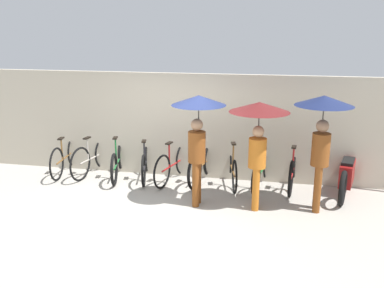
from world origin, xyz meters
name	(u,v)px	position (x,y,z in m)	size (l,w,h in m)	color
ground_plane	(151,213)	(0.00, 0.00, 0.00)	(30.00, 30.00, 0.00)	#9E998E
back_wall	(177,125)	(0.00, 2.09, 1.15)	(14.12, 0.12, 2.29)	#B2A893
parked_bicycle_0	(66,156)	(-2.53, 1.74, 0.38)	(0.44, 1.75, 0.98)	black
parked_bicycle_1	(93,157)	(-1.90, 1.79, 0.39)	(0.44, 1.70, 1.04)	black
parked_bicycle_2	(118,161)	(-1.27, 1.71, 0.36)	(0.56, 1.73, 0.97)	black
parked_bicycle_3	(145,162)	(-0.64, 1.72, 0.36)	(0.54, 1.62, 1.07)	black
parked_bicycle_4	(173,164)	(0.00, 1.71, 0.38)	(0.55, 1.69, 1.07)	black
parked_bicycle_5	(203,164)	(0.63, 1.77, 0.39)	(0.47, 1.69, 1.08)	black
parked_bicycle_6	(232,167)	(1.26, 1.79, 0.37)	(0.54, 1.72, 1.10)	black
parked_bicycle_7	(262,169)	(1.90, 1.74, 0.37)	(0.49, 1.73, 1.10)	black
parked_bicycle_8	(293,170)	(2.53, 1.80, 0.38)	(0.44, 1.75, 1.01)	black
pedestrian_leading	(198,120)	(0.75, 0.62, 1.61)	(1.00, 1.00, 2.06)	brown
pedestrian_center	(259,123)	(1.84, 0.67, 1.59)	(1.09, 1.09, 1.96)	#C66B1E
pedestrian_trailing	(323,121)	(2.94, 0.80, 1.66)	(1.03, 1.03, 2.10)	brown
motorcycle	(347,174)	(3.58, 1.70, 0.39)	(0.74, 2.02, 0.90)	black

